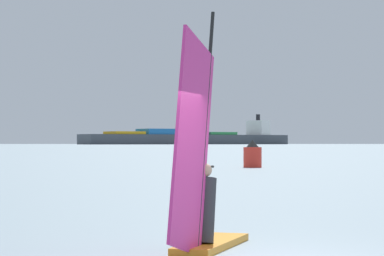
% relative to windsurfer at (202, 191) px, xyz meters
% --- Properties ---
extents(windsurfer, '(2.12, 3.10, 3.98)m').
position_rel_windsurfer_xyz_m(windsurfer, '(0.00, 0.00, 0.00)').
color(windsurfer, orange).
rests_on(windsurfer, ground_plane).
extents(cargo_ship, '(211.37, 89.50, 29.39)m').
position_rel_windsurfer_xyz_m(cargo_ship, '(195.86, 772.69, 5.34)').
color(cargo_ship, '#3F444C').
rests_on(cargo_ship, ground_plane).
extents(distant_headland, '(671.10, 517.19, 27.99)m').
position_rel_windsurfer_xyz_m(distant_headland, '(210.82, 1351.69, 13.03)').
color(distant_headland, '#60665B').
rests_on(distant_headland, ground_plane).
extents(channel_buoy, '(1.26, 1.26, 1.92)m').
position_rel_windsurfer_xyz_m(channel_buoy, '(15.46, 43.91, -0.12)').
color(channel_buoy, red).
rests_on(channel_buoy, ground_plane).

